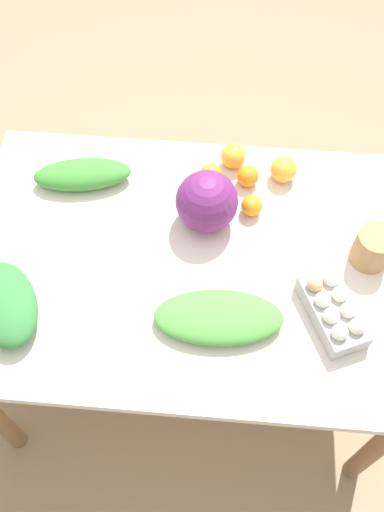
{
  "coord_description": "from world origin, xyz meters",
  "views": [
    {
      "loc": [
        -0.07,
        0.85,
        2.16
      ],
      "look_at": [
        0.0,
        0.0,
        0.76
      ],
      "focal_mm": 40.0,
      "sensor_mm": 36.0,
      "label": 1
    }
  ],
  "objects_px": {
    "greens_bunch_kale": "(218,317)",
    "greens_bunch_chard": "(82,174)",
    "orange_1": "(248,176)",
    "paper_bag": "(373,248)",
    "orange_3": "(211,175)",
    "egg_carton": "(333,310)",
    "greens_bunch_beet_tops": "(5,304)",
    "orange_4": "(233,156)",
    "cabbage_purple": "(207,201)",
    "orange_2": "(284,169)",
    "orange_0": "(252,206)"
  },
  "relations": [
    {
      "from": "paper_bag",
      "to": "orange_0",
      "type": "relative_size",
      "value": 1.79
    },
    {
      "from": "greens_bunch_kale",
      "to": "greens_bunch_chard",
      "type": "bearing_deg",
      "value": -44.78
    },
    {
      "from": "orange_0",
      "to": "orange_3",
      "type": "xyz_separation_m",
      "value": [
        0.13,
        -0.1,
        0.0
      ]
    },
    {
      "from": "greens_bunch_beet_tops",
      "to": "orange_1",
      "type": "xyz_separation_m",
      "value": [
        -0.64,
        -0.51,
        -0.01
      ]
    },
    {
      "from": "orange_2",
      "to": "orange_3",
      "type": "height_order",
      "value": "orange_2"
    },
    {
      "from": "greens_bunch_kale",
      "to": "orange_0",
      "type": "distance_m",
      "value": 0.39
    },
    {
      "from": "orange_2",
      "to": "orange_4",
      "type": "height_order",
      "value": "orange_2"
    },
    {
      "from": "cabbage_purple",
      "to": "greens_bunch_chard",
      "type": "relative_size",
      "value": 0.61
    },
    {
      "from": "greens_bunch_beet_tops",
      "to": "orange_2",
      "type": "bearing_deg",
      "value": -144.32
    },
    {
      "from": "paper_bag",
      "to": "egg_carton",
      "type": "bearing_deg",
      "value": 59.62
    },
    {
      "from": "egg_carton",
      "to": "greens_bunch_beet_tops",
      "type": "distance_m",
      "value": 0.89
    },
    {
      "from": "cabbage_purple",
      "to": "orange_3",
      "type": "relative_size",
      "value": 2.53
    },
    {
      "from": "greens_bunch_chard",
      "to": "orange_0",
      "type": "bearing_deg",
      "value": 172.15
    },
    {
      "from": "greens_bunch_beet_tops",
      "to": "orange_2",
      "type": "relative_size",
      "value": 3.28
    },
    {
      "from": "egg_carton",
      "to": "orange_1",
      "type": "relative_size",
      "value": 3.79
    },
    {
      "from": "greens_bunch_kale",
      "to": "orange_4",
      "type": "relative_size",
      "value": 4.33
    },
    {
      "from": "cabbage_purple",
      "to": "orange_2",
      "type": "relative_size",
      "value": 2.2
    },
    {
      "from": "orange_1",
      "to": "paper_bag",
      "type": "bearing_deg",
      "value": 145.39
    },
    {
      "from": "greens_bunch_kale",
      "to": "greens_bunch_beet_tops",
      "type": "bearing_deg",
      "value": 1.66
    },
    {
      "from": "cabbage_purple",
      "to": "orange_2",
      "type": "bearing_deg",
      "value": -141.41
    },
    {
      "from": "greens_bunch_kale",
      "to": "orange_1",
      "type": "distance_m",
      "value": 0.5
    },
    {
      "from": "orange_2",
      "to": "orange_3",
      "type": "bearing_deg",
      "value": 9.68
    },
    {
      "from": "greens_bunch_kale",
      "to": "orange_0",
      "type": "bearing_deg",
      "value": -101.54
    },
    {
      "from": "paper_bag",
      "to": "orange_1",
      "type": "xyz_separation_m",
      "value": [
        0.36,
        -0.25,
        -0.02
      ]
    },
    {
      "from": "orange_0",
      "to": "orange_4",
      "type": "height_order",
      "value": "orange_4"
    },
    {
      "from": "egg_carton",
      "to": "orange_3",
      "type": "bearing_deg",
      "value": -164.69
    },
    {
      "from": "orange_0",
      "to": "orange_4",
      "type": "relative_size",
      "value": 0.81
    },
    {
      "from": "egg_carton",
      "to": "greens_bunch_beet_tops",
      "type": "relative_size",
      "value": 0.94
    },
    {
      "from": "orange_3",
      "to": "orange_2",
      "type": "bearing_deg",
      "value": -170.32
    },
    {
      "from": "cabbage_purple",
      "to": "greens_bunch_kale",
      "type": "height_order",
      "value": "cabbage_purple"
    },
    {
      "from": "orange_3",
      "to": "greens_bunch_kale",
      "type": "bearing_deg",
      "value": 96.42
    },
    {
      "from": "egg_carton",
      "to": "cabbage_purple",
      "type": "bearing_deg",
      "value": -153.08
    },
    {
      "from": "greens_bunch_chard",
      "to": "orange_4",
      "type": "distance_m",
      "value": 0.48
    },
    {
      "from": "paper_bag",
      "to": "greens_bunch_chard",
      "type": "xyz_separation_m",
      "value": [
        0.88,
        -0.21,
        -0.02
      ]
    },
    {
      "from": "greens_bunch_beet_tops",
      "to": "egg_carton",
      "type": "bearing_deg",
      "value": -176.14
    },
    {
      "from": "greens_bunch_beet_tops",
      "to": "orange_0",
      "type": "xyz_separation_m",
      "value": [
        -0.66,
        -0.4,
        -0.01
      ]
    },
    {
      "from": "paper_bag",
      "to": "orange_1",
      "type": "relative_size",
      "value": 1.71
    },
    {
      "from": "orange_0",
      "to": "orange_1",
      "type": "distance_m",
      "value": 0.11
    },
    {
      "from": "greens_bunch_kale",
      "to": "orange_1",
      "type": "xyz_separation_m",
      "value": [
        -0.06,
        -0.49,
        0.0
      ]
    },
    {
      "from": "orange_3",
      "to": "egg_carton",
      "type": "bearing_deg",
      "value": 129.33
    },
    {
      "from": "greens_bunch_chard",
      "to": "orange_2",
      "type": "bearing_deg",
      "value": -173.69
    },
    {
      "from": "cabbage_purple",
      "to": "paper_bag",
      "type": "distance_m",
      "value": 0.49
    },
    {
      "from": "cabbage_purple",
      "to": "orange_1",
      "type": "relative_size",
      "value": 2.7
    },
    {
      "from": "greens_bunch_beet_tops",
      "to": "orange_1",
      "type": "distance_m",
      "value": 0.82
    },
    {
      "from": "greens_bunch_chard",
      "to": "orange_1",
      "type": "xyz_separation_m",
      "value": [
        -0.52,
        -0.04,
        -0.0
      ]
    },
    {
      "from": "orange_1",
      "to": "orange_3",
      "type": "bearing_deg",
      "value": 4.12
    },
    {
      "from": "orange_2",
      "to": "orange_4",
      "type": "xyz_separation_m",
      "value": [
        0.16,
        -0.04,
        -0.0
      ]
    },
    {
      "from": "greens_bunch_beet_tops",
      "to": "orange_4",
      "type": "xyz_separation_m",
      "value": [
        -0.59,
        -0.58,
        -0.0
      ]
    },
    {
      "from": "orange_0",
      "to": "orange_1",
      "type": "height_order",
      "value": "orange_1"
    },
    {
      "from": "orange_0",
      "to": "greens_bunch_chard",
      "type": "bearing_deg",
      "value": -7.85
    }
  ]
}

